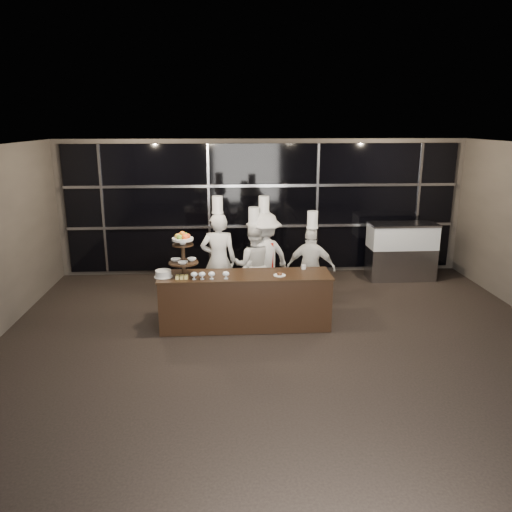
{
  "coord_description": "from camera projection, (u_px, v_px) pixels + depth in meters",
  "views": [
    {
      "loc": [
        -0.85,
        -5.99,
        3.35
      ],
      "look_at": [
        -0.34,
        2.15,
        1.15
      ],
      "focal_mm": 35.0,
      "sensor_mm": 36.0,
      "label": 1
    }
  ],
  "objects": [
    {
      "name": "small_plate",
      "position": [
        280.0,
        275.0,
        8.15
      ],
      "size": [
        0.2,
        0.2,
        0.05
      ],
      "color": "white",
      "rests_on": "buffet_counter"
    },
    {
      "name": "pastry_squares",
      "position": [
        182.0,
        277.0,
        7.98
      ],
      "size": [
        0.2,
        0.13,
        0.05
      ],
      "color": "#E6D370",
      "rests_on": "buffet_counter"
    },
    {
      "name": "display_stand",
      "position": [
        183.0,
        251.0,
        8.04
      ],
      "size": [
        0.48,
        0.48,
        0.74
      ],
      "color": "black",
      "rests_on": "buffet_counter"
    },
    {
      "name": "chef_b",
      "position": [
        254.0,
        264.0,
        9.22
      ],
      "size": [
        0.83,
        0.68,
        1.87
      ],
      "color": "white",
      "rests_on": "ground"
    },
    {
      "name": "compotes",
      "position": [
        208.0,
        274.0,
        7.94
      ],
      "size": [
        0.62,
        0.11,
        0.12
      ],
      "color": "silver",
      "rests_on": "buffet_counter"
    },
    {
      "name": "chef_c",
      "position": [
        264.0,
        258.0,
        9.31
      ],
      "size": [
        1.31,
        1.18,
        2.06
      ],
      "color": "silver",
      "rests_on": "ground"
    },
    {
      "name": "window_wall",
      "position": [
        263.0,
        208.0,
        11.07
      ],
      "size": [
        8.6,
        0.1,
        2.8
      ],
      "color": "black",
      "rests_on": "ground"
    },
    {
      "name": "chef_d",
      "position": [
        311.0,
        267.0,
        9.11
      ],
      "size": [
        0.96,
        0.59,
        1.82
      ],
      "color": "white",
      "rests_on": "ground"
    },
    {
      "name": "layer_cake",
      "position": [
        163.0,
        274.0,
        8.07
      ],
      "size": [
        0.3,
        0.3,
        0.11
      ],
      "color": "white",
      "rests_on": "buffet_counter"
    },
    {
      "name": "chef_cup",
      "position": [
        304.0,
        267.0,
        8.51
      ],
      "size": [
        0.08,
        0.08,
        0.07
      ],
      "primitive_type": "cylinder",
      "color": "white",
      "rests_on": "buffet_counter"
    },
    {
      "name": "display_case",
      "position": [
        401.0,
        248.0,
        10.85
      ],
      "size": [
        1.45,
        0.63,
        1.24
      ],
      "color": "#A5A5AA",
      "rests_on": "ground"
    },
    {
      "name": "buffet_counter",
      "position": [
        245.0,
        300.0,
        8.33
      ],
      "size": [
        2.84,
        0.74,
        0.92
      ],
      "color": "black",
      "rests_on": "ground"
    },
    {
      "name": "chef_a",
      "position": [
        219.0,
        260.0,
        9.11
      ],
      "size": [
        0.65,
        0.43,
        2.08
      ],
      "color": "silver",
      "rests_on": "ground"
    },
    {
      "name": "room",
      "position": [
        293.0,
        273.0,
        6.31
      ],
      "size": [
        10.0,
        10.0,
        10.0
      ],
      "color": "black",
      "rests_on": "ground"
    }
  ]
}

